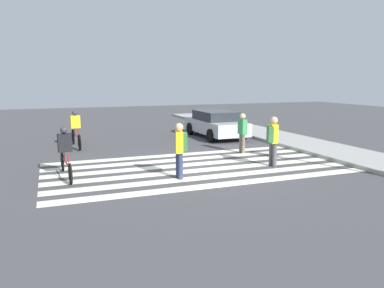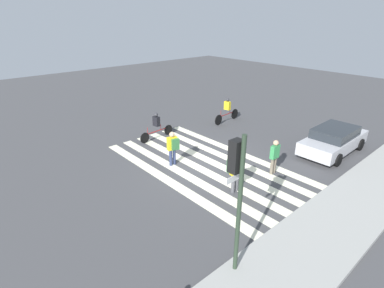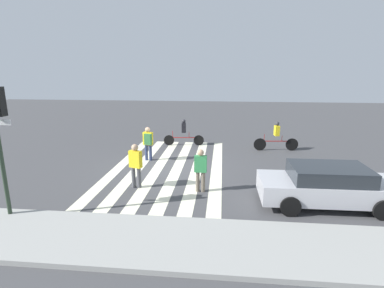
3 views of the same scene
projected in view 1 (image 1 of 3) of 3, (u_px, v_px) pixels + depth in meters
name	position (u px, v px, depth m)	size (l,w,h in m)	color
ground_plane	(196.00, 167.00, 12.79)	(60.00, 60.00, 0.00)	#444447
sidewalk_curb	(341.00, 153.00, 14.98)	(36.00, 2.50, 0.14)	#9E9E99
crosswalk_stripes	(196.00, 167.00, 12.79)	(5.00, 10.00, 0.01)	#F2EDCC
pedestrian_adult_tall_backpack	(180.00, 146.00, 11.22)	(0.51, 0.47, 1.69)	navy
pedestrian_adult_blue_shirt	(273.00, 137.00, 12.79)	(0.52, 0.50, 1.72)	#4C4C51
pedestrian_child_with_backpack	(242.00, 131.00, 15.16)	(0.45, 0.24, 1.63)	#6B6051
cyclist_far_lane	(65.00, 150.00, 11.36)	(2.39, 0.42, 1.58)	black
cyclist_near_curb	(76.00, 128.00, 16.45)	(2.47, 0.42, 1.64)	black
car_parked_dark_suv	(215.00, 124.00, 19.37)	(4.43, 1.98, 1.37)	#B7B7BC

